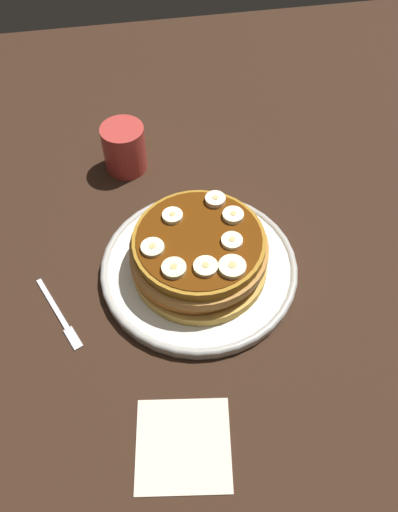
{
  "coord_description": "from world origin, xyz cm",
  "views": [
    {
      "loc": [
        -42.75,
        7.35,
        61.56
      ],
      "look_at": [
        0.0,
        0.0,
        3.83
      ],
      "focal_mm": 36.55,
      "sensor_mm": 36.0,
      "label": 1
    }
  ],
  "objects_px": {
    "fork": "(60,316)",
    "banana_slice_2": "(215,200)",
    "banana_slice_4": "(174,268)",
    "coffee_mug": "(124,146)",
    "plate": "(199,268)",
    "banana_slice_7": "(233,216)",
    "banana_slice_5": "(153,248)",
    "banana_slice_3": "(232,241)",
    "banana_slice_6": "(232,267)",
    "napkin": "(183,445)",
    "pancake_stack": "(199,253)",
    "banana_slice_1": "(172,216)",
    "banana_slice_0": "(206,267)"
  },
  "relations": [
    {
      "from": "fork",
      "to": "banana_slice_2",
      "type": "bearing_deg",
      "value": -65.77
    },
    {
      "from": "banana_slice_4",
      "to": "fork",
      "type": "height_order",
      "value": "banana_slice_4"
    },
    {
      "from": "banana_slice_4",
      "to": "coffee_mug",
      "type": "bearing_deg",
      "value": 8.63
    },
    {
      "from": "banana_slice_4",
      "to": "plate",
      "type": "bearing_deg",
      "value": -41.36
    },
    {
      "from": "banana_slice_4",
      "to": "banana_slice_7",
      "type": "bearing_deg",
      "value": -51.16
    },
    {
      "from": "plate",
      "to": "banana_slice_5",
      "type": "distance_m",
      "value": 0.09
    },
    {
      "from": "plate",
      "to": "banana_slice_4",
      "type": "xyz_separation_m",
      "value": [
        -0.05,
        0.04,
        0.07
      ]
    },
    {
      "from": "banana_slice_5",
      "to": "banana_slice_3",
      "type": "bearing_deg",
      "value": -93.63
    },
    {
      "from": "banana_slice_7",
      "to": "banana_slice_6",
      "type": "bearing_deg",
      "value": 167.23
    },
    {
      "from": "plate",
      "to": "napkin",
      "type": "bearing_deg",
      "value": 166.0
    },
    {
      "from": "pancake_stack",
      "to": "banana_slice_1",
      "type": "height_order",
      "value": "banana_slice_1"
    },
    {
      "from": "banana_slice_7",
      "to": "fork",
      "type": "distance_m",
      "value": 0.27
    },
    {
      "from": "banana_slice_4",
      "to": "coffee_mug",
      "type": "relative_size",
      "value": 0.32
    },
    {
      "from": "banana_slice_1",
      "to": "banana_slice_3",
      "type": "xyz_separation_m",
      "value": [
        -0.06,
        -0.07,
        -0.0
      ]
    },
    {
      "from": "banana_slice_4",
      "to": "banana_slice_5",
      "type": "relative_size",
      "value": 1.03
    },
    {
      "from": "banana_slice_4",
      "to": "banana_slice_7",
      "type": "xyz_separation_m",
      "value": [
        0.07,
        -0.09,
        0.0
      ]
    },
    {
      "from": "pancake_stack",
      "to": "banana_slice_1",
      "type": "xyz_separation_m",
      "value": [
        0.04,
        0.03,
        0.03
      ]
    },
    {
      "from": "banana_slice_6",
      "to": "coffee_mug",
      "type": "distance_m",
      "value": 0.32
    },
    {
      "from": "banana_slice_5",
      "to": "banana_slice_7",
      "type": "relative_size",
      "value": 1.06
    },
    {
      "from": "banana_slice_5",
      "to": "banana_slice_6",
      "type": "height_order",
      "value": "banana_slice_6"
    },
    {
      "from": "plate",
      "to": "banana_slice_1",
      "type": "relative_size",
      "value": 9.9
    },
    {
      "from": "pancake_stack",
      "to": "banana_slice_5",
      "type": "bearing_deg",
      "value": 96.06
    },
    {
      "from": "plate",
      "to": "banana_slice_1",
      "type": "xyz_separation_m",
      "value": [
        0.04,
        0.03,
        0.07
      ]
    },
    {
      "from": "banana_slice_0",
      "to": "banana_slice_3",
      "type": "relative_size",
      "value": 1.11
    },
    {
      "from": "coffee_mug",
      "to": "fork",
      "type": "relative_size",
      "value": 0.82
    },
    {
      "from": "banana_slice_6",
      "to": "banana_slice_7",
      "type": "xyz_separation_m",
      "value": [
        0.08,
        -0.02,
        -0.0
      ]
    },
    {
      "from": "banana_slice_0",
      "to": "banana_slice_2",
      "type": "distance_m",
      "value": 0.12
    },
    {
      "from": "banana_slice_1",
      "to": "banana_slice_7",
      "type": "bearing_deg",
      "value": -99.34
    },
    {
      "from": "banana_slice_3",
      "to": "fork",
      "type": "bearing_deg",
      "value": 96.85
    },
    {
      "from": "banana_slice_5",
      "to": "banana_slice_6",
      "type": "distance_m",
      "value": 0.11
    },
    {
      "from": "plate",
      "to": "fork",
      "type": "xyz_separation_m",
      "value": [
        -0.04,
        0.2,
        -0.01
      ]
    },
    {
      "from": "banana_slice_7",
      "to": "fork",
      "type": "xyz_separation_m",
      "value": [
        -0.07,
        0.25,
        -0.08
      ]
    },
    {
      "from": "banana_slice_0",
      "to": "napkin",
      "type": "height_order",
      "value": "banana_slice_0"
    },
    {
      "from": "banana_slice_3",
      "to": "banana_slice_7",
      "type": "xyz_separation_m",
      "value": [
        0.04,
        -0.01,
        0.0
      ]
    },
    {
      "from": "banana_slice_5",
      "to": "banana_slice_6",
      "type": "xyz_separation_m",
      "value": [
        -0.05,
        -0.1,
        0.0
      ]
    },
    {
      "from": "banana_slice_7",
      "to": "banana_slice_4",
      "type": "bearing_deg",
      "value": 128.84
    },
    {
      "from": "pancake_stack",
      "to": "banana_slice_0",
      "type": "relative_size",
      "value": 6.12
    },
    {
      "from": "banana_slice_1",
      "to": "banana_slice_4",
      "type": "xyz_separation_m",
      "value": [
        -0.09,
        0.01,
        0.0
      ]
    },
    {
      "from": "coffee_mug",
      "to": "plate",
      "type": "bearing_deg",
      "value": -160.89
    },
    {
      "from": "pancake_stack",
      "to": "coffee_mug",
      "type": "xyz_separation_m",
      "value": [
        0.24,
        0.08,
        -0.01
      ]
    },
    {
      "from": "banana_slice_2",
      "to": "banana_slice_3",
      "type": "height_order",
      "value": "banana_slice_2"
    },
    {
      "from": "banana_slice_0",
      "to": "banana_slice_1",
      "type": "bearing_deg",
      "value": 17.84
    },
    {
      "from": "banana_slice_1",
      "to": "napkin",
      "type": "relative_size",
      "value": 0.26
    },
    {
      "from": "banana_slice_0",
      "to": "banana_slice_1",
      "type": "xyz_separation_m",
      "value": [
        0.09,
        0.03,
        0.0
      ]
    },
    {
      "from": "banana_slice_5",
      "to": "banana_slice_7",
      "type": "distance_m",
      "value": 0.12
    },
    {
      "from": "banana_slice_3",
      "to": "banana_slice_4",
      "type": "bearing_deg",
      "value": 111.05
    },
    {
      "from": "banana_slice_2",
      "to": "napkin",
      "type": "xyz_separation_m",
      "value": [
        -0.3,
        0.09,
        -0.08
      ]
    },
    {
      "from": "banana_slice_0",
      "to": "banana_slice_1",
      "type": "height_order",
      "value": "same"
    },
    {
      "from": "plate",
      "to": "banana_slice_0",
      "type": "xyz_separation_m",
      "value": [
        -0.05,
        -0.0,
        0.07
      ]
    },
    {
      "from": "plate",
      "to": "banana_slice_5",
      "type": "bearing_deg",
      "value": 96.74
    }
  ]
}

